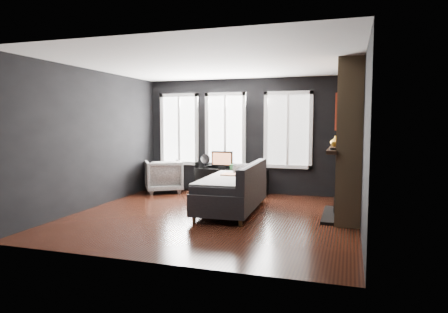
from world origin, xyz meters
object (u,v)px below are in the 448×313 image
(sofa, at_px, (231,187))
(monitor, at_px, (222,159))
(media_console, at_px, (231,181))
(armchair, at_px, (163,174))
(book, at_px, (257,166))
(mantel_vase, at_px, (335,141))
(mug, at_px, (250,168))

(sofa, xyz_separation_m, monitor, (-0.78, 1.86, 0.35))
(media_console, xyz_separation_m, monitor, (-0.24, 0.06, 0.52))
(armchair, height_order, book, armchair)
(sofa, relative_size, book, 10.84)
(sofa, distance_m, media_console, 1.89)
(book, xyz_separation_m, mantel_vase, (1.76, -1.15, 0.65))
(mug, bearing_deg, book, 37.53)
(monitor, height_order, mug, monitor)
(sofa, bearing_deg, mantel_vase, 16.17)
(monitor, height_order, mantel_vase, mantel_vase)
(mug, distance_m, mantel_vase, 2.27)
(media_console, bearing_deg, sofa, -65.33)
(media_console, xyz_separation_m, mantel_vase, (2.39, -1.19, 1.04))
(sofa, xyz_separation_m, mug, (-0.05, 1.66, 0.17))
(mug, bearing_deg, sofa, -88.42)
(mug, height_order, book, book)
(sofa, bearing_deg, armchair, 142.79)
(media_console, distance_m, mug, 0.62)
(mug, bearing_deg, armchair, -175.93)
(mug, distance_m, book, 0.18)
(monitor, distance_m, book, 0.89)
(book, bearing_deg, media_console, 176.12)
(mug, bearing_deg, mantel_vase, -28.84)
(media_console, height_order, book, book)
(armchair, relative_size, mug, 7.57)
(book, relative_size, mantel_vase, 1.00)
(media_console, bearing_deg, mantel_vase, -18.56)
(armchair, xyz_separation_m, mantel_vase, (4.00, -0.89, 0.90))
(monitor, bearing_deg, mantel_vase, -27.02)
(mantel_vase, bearing_deg, monitor, 154.58)
(media_console, bearing_deg, armchair, -161.63)
(sofa, height_order, mug, sofa)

